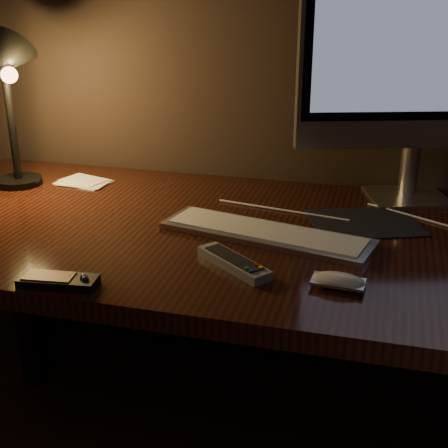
% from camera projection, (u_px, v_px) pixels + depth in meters
% --- Properties ---
extents(desk, '(1.60, 0.75, 0.75)m').
position_uv_depth(desk, '(237.00, 270.00, 1.45)').
color(desk, black).
rests_on(desk, ground).
extents(monitor, '(0.55, 0.22, 0.59)m').
position_uv_depth(monitor, '(423.00, 51.00, 1.40)').
color(monitor, silver).
rests_on(monitor, desk).
extents(keyboard, '(0.46, 0.22, 0.02)m').
position_uv_depth(keyboard, '(266.00, 233.00, 1.30)').
color(keyboard, silver).
rests_on(keyboard, desk).
extents(mousepad, '(0.28, 0.26, 0.00)m').
position_uv_depth(mousepad, '(364.00, 223.00, 1.37)').
color(mousepad, black).
rests_on(mousepad, desk).
extents(mouse, '(0.10, 0.06, 0.02)m').
position_uv_depth(mouse, '(338.00, 282.00, 1.09)').
color(mouse, white).
rests_on(mouse, desk).
extents(media_remote, '(0.14, 0.07, 0.03)m').
position_uv_depth(media_remote, '(58.00, 281.00, 1.09)').
color(media_remote, black).
rests_on(media_remote, desk).
extents(tv_remote, '(0.16, 0.14, 0.02)m').
position_uv_depth(tv_remote, '(234.00, 262.00, 1.16)').
color(tv_remote, gray).
rests_on(tv_remote, desk).
extents(papers, '(0.15, 0.11, 0.01)m').
position_uv_depth(papers, '(84.00, 182.00, 1.65)').
color(papers, white).
rests_on(papers, desk).
extents(desk_lamp, '(0.18, 0.21, 0.40)m').
position_uv_depth(desk_lamp, '(7.00, 82.00, 1.50)').
color(desk_lamp, black).
rests_on(desk_lamp, desk).
extents(cable, '(0.57, 0.24, 0.01)m').
position_uv_depth(cable, '(352.00, 216.00, 1.41)').
color(cable, white).
rests_on(cable, desk).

